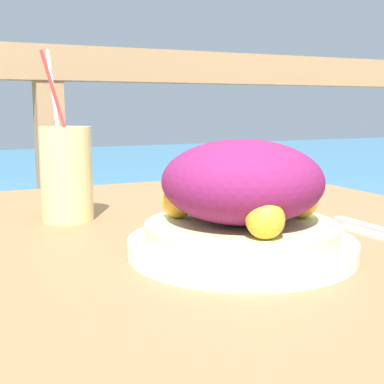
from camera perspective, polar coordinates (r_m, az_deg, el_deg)
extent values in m
cube|color=olive|center=(0.75, -3.47, -5.57)|extent=(1.00, 0.91, 0.04)
cube|color=olive|center=(1.39, 7.78, -14.37)|extent=(0.06, 0.06, 0.69)
cube|color=#937551|center=(1.48, -15.23, 13.13)|extent=(2.80, 0.08, 0.09)
cube|color=#937551|center=(1.54, -14.40, -6.86)|extent=(0.07, 0.07, 0.97)
cylinder|color=white|center=(0.62, 5.29, -5.78)|extent=(0.26, 0.26, 0.02)
cylinder|color=#C6DB8E|center=(0.62, 5.31, -4.08)|extent=(0.22, 0.22, 0.02)
ellipsoid|color=#72194C|center=(0.61, 5.39, 1.14)|extent=(0.18, 0.18, 0.10)
sphere|color=#F9A328|center=(0.65, 11.57, -0.97)|extent=(0.04, 0.04, 0.04)
sphere|color=#F9A328|center=(0.64, -1.49, -1.00)|extent=(0.04, 0.04, 0.04)
sphere|color=#F9A328|center=(0.54, 7.82, -2.93)|extent=(0.04, 0.04, 0.04)
cylinder|color=#DBCC7F|center=(0.82, -13.23, 1.89)|extent=(0.08, 0.08, 0.14)
cylinder|color=red|center=(0.80, -13.50, 6.87)|extent=(0.06, 0.02, 0.21)
cylinder|color=white|center=(0.81, -14.17, 6.94)|extent=(0.02, 0.05, 0.22)
cube|color=silver|center=(0.77, 19.59, -3.87)|extent=(0.02, 0.18, 0.00)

